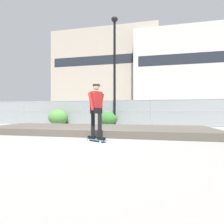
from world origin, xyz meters
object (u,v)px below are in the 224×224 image
skateboard (96,140)px  shrub_left (58,117)px  parked_car_near (69,114)px  skater (96,107)px  street_lamp (115,59)px  shrub_center (108,119)px

skateboard → shrub_left: 8.26m
parked_car_near → skater: bearing=-59.8°
parked_car_near → shrub_left: (0.73, -3.32, -0.26)m
skateboard → shrub_left: shrub_left is taller
skater → parked_car_near: skater is taller
skateboard → parked_car_near: bearing=120.2°
street_lamp → shrub_left: bearing=174.3°
parked_car_near → shrub_left: 3.41m
shrub_left → shrub_center: bearing=-4.7°
street_lamp → parked_car_near: 7.39m
skater → shrub_left: (-5.01, 6.54, -0.54)m
skater → shrub_left: size_ratio=1.23×
skateboard → shrub_center: (-1.08, 6.22, 0.45)m
parked_car_near → street_lamp: bearing=-36.1°
skater → skateboard: bearing=-172.9°
parked_car_near → skateboard: bearing=-59.8°
skater → shrub_center: skater is taller
street_lamp → shrub_left: street_lamp is taller
parked_car_near → shrub_center: parked_car_near is taller
parked_car_near → shrub_left: bearing=-77.6°
street_lamp → shrub_left: 5.97m
shrub_center → parked_car_near: bearing=142.0°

